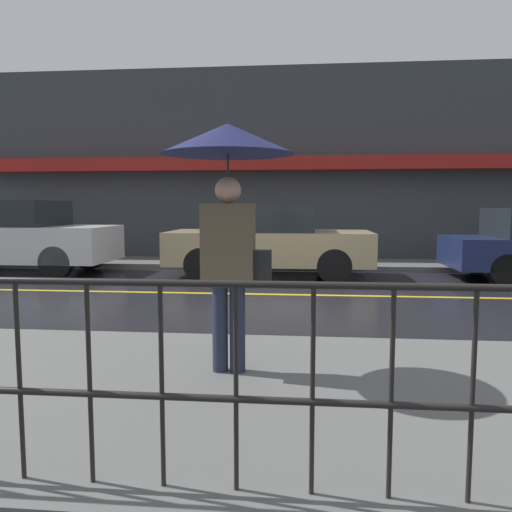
# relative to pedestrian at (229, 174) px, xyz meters

# --- Properties ---
(ground_plane) EXTENTS (80.00, 80.00, 0.00)m
(ground_plane) POSITION_rel_pedestrian_xyz_m (0.30, 4.34, -1.76)
(ground_plane) COLOR black
(sidewalk_near) EXTENTS (28.00, 3.18, 0.12)m
(sidewalk_near) POSITION_rel_pedestrian_xyz_m (0.30, -0.40, -1.70)
(sidewalk_near) COLOR #60605E
(sidewalk_near) RESTS_ON ground_plane
(sidewalk_far) EXTENTS (28.00, 1.85, 0.12)m
(sidewalk_far) POSITION_rel_pedestrian_xyz_m (0.30, 8.42, -1.70)
(sidewalk_far) COLOR #60605E
(sidewalk_far) RESTS_ON ground_plane
(lane_marking) EXTENTS (25.20, 0.12, 0.01)m
(lane_marking) POSITION_rel_pedestrian_xyz_m (0.30, 4.34, -1.76)
(lane_marking) COLOR gold
(lane_marking) RESTS_ON ground_plane
(building_storefront) EXTENTS (28.00, 0.85, 5.16)m
(building_storefront) POSITION_rel_pedestrian_xyz_m (0.30, 9.46, 0.82)
(building_storefront) COLOR #383D42
(building_storefront) RESTS_ON ground_plane
(railing_foreground) EXTENTS (12.00, 0.04, 1.03)m
(railing_foreground) POSITION_rel_pedestrian_xyz_m (0.30, -1.74, -0.99)
(railing_foreground) COLOR black
(railing_foreground) RESTS_ON sidewalk_near
(pedestrian) EXTENTS (1.07, 1.07, 2.04)m
(pedestrian) POSITION_rel_pedestrian_xyz_m (0.00, 0.00, 0.00)
(pedestrian) COLOR #23283D
(pedestrian) RESTS_ON sidewalk_near
(car_white) EXTENTS (4.34, 1.82, 1.62)m
(car_white) POSITION_rel_pedestrian_xyz_m (-5.85, 6.49, -0.94)
(car_white) COLOR silver
(car_white) RESTS_ON ground_plane
(car_tan) EXTENTS (4.25, 1.81, 1.53)m
(car_tan) POSITION_rel_pedestrian_xyz_m (-0.16, 6.49, -0.98)
(car_tan) COLOR tan
(car_tan) RESTS_ON ground_plane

